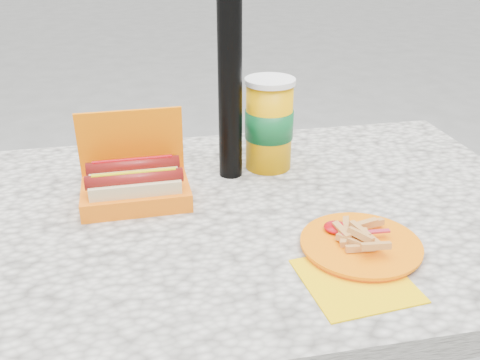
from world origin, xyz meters
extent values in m
cube|color=beige|center=(0.00, 0.00, 0.72)|extent=(1.20, 0.80, 0.05)
cylinder|color=black|center=(-0.50, 0.30, 0.35)|extent=(0.07, 0.07, 0.70)
cylinder|color=black|center=(0.50, 0.30, 0.35)|extent=(0.07, 0.07, 0.70)
cylinder|color=black|center=(0.00, 0.16, 1.10)|extent=(0.05, 0.05, 2.20)
cube|color=#F56F00|center=(-0.21, 0.07, 0.77)|extent=(0.21, 0.14, 0.04)
cube|color=#F56F00|center=(-0.21, 0.13, 0.85)|extent=(0.21, 0.02, 0.14)
cube|color=#D4C986|center=(-0.21, 0.04, 0.79)|extent=(0.17, 0.05, 0.04)
cylinder|color=maroon|center=(-0.21, 0.04, 0.82)|extent=(0.18, 0.03, 0.03)
cylinder|color=#D1B400|center=(-0.21, 0.04, 0.83)|extent=(0.16, 0.01, 0.01)
cube|color=#D4C986|center=(-0.21, 0.10, 0.79)|extent=(0.17, 0.05, 0.04)
cylinder|color=maroon|center=(-0.21, 0.10, 0.82)|extent=(0.18, 0.03, 0.03)
cylinder|color=#A3030A|center=(-0.21, 0.10, 0.83)|extent=(0.16, 0.01, 0.01)
cube|color=#FFC600|center=(0.12, -0.26, 0.75)|extent=(0.18, 0.18, 0.00)
cylinder|color=#F56F00|center=(0.16, -0.18, 0.76)|extent=(0.20, 0.20, 0.01)
cylinder|color=#F56F00|center=(0.16, -0.18, 0.76)|extent=(0.21, 0.21, 0.01)
cube|color=gold|center=(0.15, -0.20, 0.77)|extent=(0.05, 0.02, 0.01)
cube|color=gold|center=(0.15, -0.13, 0.77)|extent=(0.03, 0.05, 0.01)
cube|color=gold|center=(0.14, -0.16, 0.78)|extent=(0.02, 0.05, 0.01)
cube|color=gold|center=(0.19, -0.14, 0.78)|extent=(0.05, 0.02, 0.01)
cube|color=gold|center=(0.14, -0.18, 0.77)|extent=(0.04, 0.05, 0.01)
cube|color=gold|center=(0.18, -0.15, 0.78)|extent=(0.05, 0.02, 0.01)
cube|color=gold|center=(0.14, -0.17, 0.77)|extent=(0.03, 0.05, 0.01)
cube|color=gold|center=(0.15, -0.16, 0.78)|extent=(0.05, 0.02, 0.01)
cube|color=gold|center=(0.16, -0.17, 0.78)|extent=(0.02, 0.05, 0.01)
cube|color=gold|center=(0.17, -0.19, 0.77)|extent=(0.02, 0.05, 0.01)
cube|color=gold|center=(0.17, -0.22, 0.78)|extent=(0.05, 0.02, 0.01)
cube|color=gold|center=(0.15, -0.19, 0.79)|extent=(0.04, 0.05, 0.01)
ellipsoid|color=#A3030A|center=(0.13, -0.13, 0.77)|extent=(0.04, 0.04, 0.01)
cube|color=#B72135|center=(0.17, -0.17, 0.78)|extent=(0.09, 0.01, 0.00)
cylinder|color=#F2A300|center=(0.09, 0.18, 0.85)|extent=(0.10, 0.10, 0.19)
cylinder|color=#0C5927|center=(0.09, 0.18, 0.85)|extent=(0.11, 0.11, 0.06)
cylinder|color=white|center=(0.09, 0.18, 0.95)|extent=(0.11, 0.11, 0.01)
camera|label=1|loc=(-0.19, -0.89, 1.26)|focal=40.00mm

